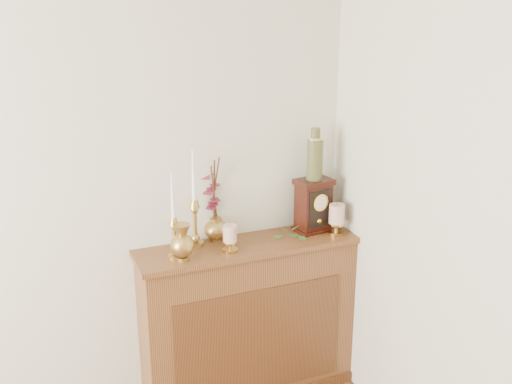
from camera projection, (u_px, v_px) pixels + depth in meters
name	position (u px, v px, depth m)	size (l,w,h in m)	color
console_shelf	(249.00, 323.00, 3.39)	(1.24, 0.34, 0.93)	brown
candlestick_left	(174.00, 231.00, 3.01)	(0.08, 0.08, 0.45)	#B09246
candlestick_center	(195.00, 215.00, 3.15)	(0.09, 0.09, 0.53)	#B09246
bud_vase	(182.00, 243.00, 2.99)	(0.12, 0.12, 0.20)	#B09246
ginger_jar	(212.00, 201.00, 3.24)	(0.19, 0.21, 0.48)	#B09246
pillar_candle_left	(230.00, 237.00, 3.11)	(0.08, 0.08, 0.16)	#C39144
pillar_candle_right	(337.00, 218.00, 3.33)	(0.10, 0.10, 0.19)	#C39144
ivy_garland	(307.00, 231.00, 3.37)	(0.39, 0.18, 0.07)	#3A6A28
mantel_clock	(314.00, 206.00, 3.37)	(0.22, 0.17, 0.30)	black
ceramic_vase	(315.00, 157.00, 3.28)	(0.09, 0.09, 0.29)	#172F20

